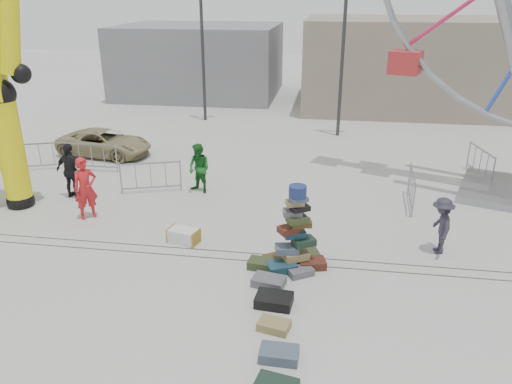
# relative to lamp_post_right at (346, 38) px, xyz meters

# --- Properties ---
(ground) EXTENTS (90.00, 90.00, 0.00)m
(ground) POSITION_rel_lamp_post_right_xyz_m (-3.09, -13.00, -4.48)
(ground) COLOR #9E9E99
(ground) RESTS_ON ground
(track_line_near) EXTENTS (40.00, 0.04, 0.01)m
(track_line_near) POSITION_rel_lamp_post_right_xyz_m (-3.09, -12.40, -4.48)
(track_line_near) COLOR #47443F
(track_line_near) RESTS_ON ground
(track_line_far) EXTENTS (40.00, 0.04, 0.01)m
(track_line_far) POSITION_rel_lamp_post_right_xyz_m (-3.09, -12.00, -4.48)
(track_line_far) COLOR #47443F
(track_line_far) RESTS_ON ground
(building_right) EXTENTS (12.00, 8.00, 5.00)m
(building_right) POSITION_rel_lamp_post_right_xyz_m (3.91, 7.00, -1.98)
(building_right) COLOR gray
(building_right) RESTS_ON ground
(building_left) EXTENTS (10.00, 8.00, 4.40)m
(building_left) POSITION_rel_lamp_post_right_xyz_m (-9.09, 9.00, -2.28)
(building_left) COLOR gray
(building_left) RESTS_ON ground
(lamp_post_right) EXTENTS (1.41, 0.25, 8.00)m
(lamp_post_right) POSITION_rel_lamp_post_right_xyz_m (0.00, 0.00, 0.00)
(lamp_post_right) COLOR #2D2D30
(lamp_post_right) RESTS_ON ground
(lamp_post_left) EXTENTS (1.41, 0.25, 8.00)m
(lamp_post_left) POSITION_rel_lamp_post_right_xyz_m (-7.00, 2.00, 0.00)
(lamp_post_left) COLOR #2D2D30
(lamp_post_left) RESTS_ON ground
(suitcase_tower) EXTENTS (1.67, 1.46, 2.19)m
(suitcase_tower) POSITION_rel_lamp_post_right_xyz_m (-1.17, -12.46, -3.87)
(suitcase_tower) COLOR #1A3E50
(suitcase_tower) RESTS_ON ground
(steamer_trunk) EXTENTS (0.92, 0.67, 0.39)m
(steamer_trunk) POSITION_rel_lamp_post_right_xyz_m (-4.29, -11.65, -4.29)
(steamer_trunk) COLOR silver
(steamer_trunk) RESTS_ON ground
(row_case_0) EXTENTS (0.81, 0.54, 0.22)m
(row_case_0) POSITION_rel_lamp_post_right_xyz_m (-1.92, -12.69, -4.37)
(row_case_0) COLOR #334020
(row_case_0) RESTS_ON ground
(row_case_1) EXTENTS (0.84, 0.63, 0.21)m
(row_case_1) POSITION_rel_lamp_post_right_xyz_m (-1.70, -13.45, -4.38)
(row_case_1) COLOR slate
(row_case_1) RESTS_ON ground
(row_case_2) EXTENTS (0.86, 0.65, 0.24)m
(row_case_2) POSITION_rel_lamp_post_right_xyz_m (-1.48, -14.21, -4.36)
(row_case_2) COLOR black
(row_case_2) RESTS_ON ground
(row_case_3) EXTENTS (0.72, 0.56, 0.19)m
(row_case_3) POSITION_rel_lamp_post_right_xyz_m (-1.38, -15.07, -4.39)
(row_case_3) COLOR olive
(row_case_3) RESTS_ON ground
(row_case_4) EXTENTS (0.75, 0.49, 0.22)m
(row_case_4) POSITION_rel_lamp_post_right_xyz_m (-1.18, -15.94, -4.37)
(row_case_4) COLOR #4A596A
(row_case_4) RESTS_ON ground
(barricade_dummy_a) EXTENTS (1.91, 0.80, 1.10)m
(barricade_dummy_a) POSITION_rel_lamp_post_right_xyz_m (-11.42, -6.70, -3.93)
(barricade_dummy_a) COLOR gray
(barricade_dummy_a) RESTS_ON ground
(barricade_dummy_b) EXTENTS (2.00, 0.12, 1.10)m
(barricade_dummy_b) POSITION_rel_lamp_post_right_xyz_m (-9.41, -6.49, -3.93)
(barricade_dummy_b) COLOR gray
(barricade_dummy_b) RESTS_ON ground
(barricade_dummy_c) EXTENTS (1.93, 0.72, 1.10)m
(barricade_dummy_c) POSITION_rel_lamp_post_right_xyz_m (-6.42, -8.26, -3.93)
(barricade_dummy_c) COLOR gray
(barricade_dummy_c) RESTS_ON ground
(barricade_wheel_front) EXTENTS (0.23, 2.00, 1.10)m
(barricade_wheel_front) POSITION_rel_lamp_post_right_xyz_m (2.22, -8.04, -3.93)
(barricade_wheel_front) COLOR gray
(barricade_wheel_front) RESTS_ON ground
(barricade_wheel_back) EXTENTS (0.47, 1.98, 1.10)m
(barricade_wheel_back) POSITION_rel_lamp_post_right_xyz_m (5.08, -5.02, -3.93)
(barricade_wheel_back) COLOR gray
(barricade_wheel_back) RESTS_ON ground
(pedestrian_red) EXTENTS (0.83, 0.80, 1.91)m
(pedestrian_red) POSITION_rel_lamp_post_right_xyz_m (-7.62, -10.51, -3.53)
(pedestrian_red) COLOR red
(pedestrian_red) RESTS_ON ground
(pedestrian_green) EXTENTS (1.03, 0.96, 1.70)m
(pedestrian_green) POSITION_rel_lamp_post_right_xyz_m (-4.79, -7.97, -3.63)
(pedestrian_green) COLOR #175E1D
(pedestrian_green) RESTS_ON ground
(pedestrian_black) EXTENTS (1.15, 0.63, 1.86)m
(pedestrian_black) POSITION_rel_lamp_post_right_xyz_m (-8.85, -9.06, -3.55)
(pedestrian_black) COLOR black
(pedestrian_black) RESTS_ON ground
(pedestrian_grey) EXTENTS (0.63, 1.03, 1.55)m
(pedestrian_grey) POSITION_rel_lamp_post_right_xyz_m (2.54, -11.17, -3.71)
(pedestrian_grey) COLOR #272532
(pedestrian_grey) RESTS_ON ground
(parked_suv) EXTENTS (4.12, 2.33, 1.09)m
(parked_suv) POSITION_rel_lamp_post_right_xyz_m (-9.76, -4.60, -3.94)
(parked_suv) COLOR #968B60
(parked_suv) RESTS_ON ground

